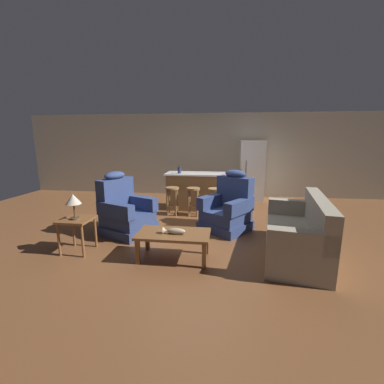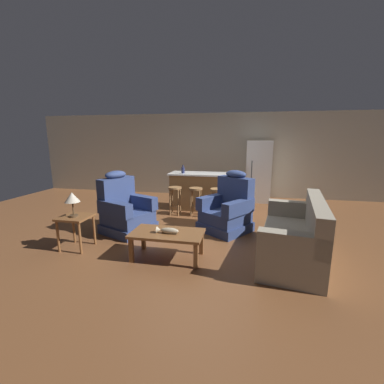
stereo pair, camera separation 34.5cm
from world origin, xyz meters
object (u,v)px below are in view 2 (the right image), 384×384
Objects in this scene: recliner_near_lamp at (125,211)px; end_table at (76,222)px; refrigerator at (258,171)px; bar_stool_left at (175,195)px; couch at (296,237)px; recliner_near_island at (228,210)px; bar_stool_middle at (196,196)px; kitchen_island at (204,191)px; bar_stool_right at (217,197)px; bottle_tall_green at (183,170)px; table_lamp at (72,198)px; coffee_table at (167,236)px; fish_figurine at (167,231)px.

recliner_near_lamp is 1.02m from end_table.
bar_stool_left is at bearing -137.77° from refrigerator.
couch is 3.55m from end_table.
end_table is at bearing -24.98° from recliner_near_island.
recliner_near_lamp and recliner_near_island have the same top height.
recliner_near_lamp reaches higher than end_table.
bar_stool_middle reaches higher than end_table.
recliner_near_island is 1.63m from kitchen_island.
bar_stool_right is at bearing -118.66° from refrigerator.
end_table is at bearing -113.71° from bottle_tall_green.
recliner_near_lamp is 1.76× the size of bar_stool_left.
table_lamp is (-0.43, -0.96, 0.45)m from recliner_near_lamp.
recliner_near_island is 1.92m from bottle_tall_green.
kitchen_island is 8.39× the size of bottle_tall_green.
end_table is 2.75m from bar_stool_middle.
bar_stool_middle is 0.86m from bottle_tall_green.
kitchen_island reaches higher than bar_stool_left.
kitchen_island is (1.73, 2.90, -0.39)m from table_lamp.
bar_stool_right is (-1.41, 1.90, 0.13)m from couch.
couch is 2.96× the size of bar_stool_middle.
couch is 1.12× the size of kitchen_island.
kitchen_island is at bearing 121.94° from bar_stool_right.
bar_stool_middle is (1.62, 2.23, 0.01)m from end_table.
fish_figurine is (0.02, -0.05, 0.10)m from coffee_table.
bar_stool_left is (1.11, 2.23, 0.01)m from end_table.
fish_figurine is at bearing -102.15° from bar_stool_right.
bar_stool_right is 1.19m from bottle_tall_green.
fish_figurine is at bearing -18.00° from recliner_near_lamp.
coffee_table is 4.42m from refrigerator.
kitchen_island reaches higher than bar_stool_right.
bottle_tall_green is at bearing 90.08° from recliner_near_lamp.
bottle_tall_green is (-1.24, 1.33, 0.61)m from recliner_near_island.
bar_stool_middle is at bearing -49.37° from bottle_tall_green.
end_table is 0.82× the size of bar_stool_middle.
recliner_near_lamp reaches higher than coffee_table.
bar_stool_right is at bearing 77.18° from coffee_table.
fish_figurine is 4.45m from refrigerator.
bar_stool_left is at bearing -87.06° from recliner_near_island.
bar_stool_middle is (-0.82, 0.84, 0.05)m from recliner_near_island.
kitchen_island is at bearing 14.43° from bottle_tall_green.
bar_stool_left reaches higher than end_table.
couch is (1.93, 0.39, -0.02)m from coffee_table.
recliner_near_lamp is 1.76× the size of bar_stool_middle.
coffee_table is at bearing -102.82° from bar_stool_right.
end_table is at bearing -127.59° from refrigerator.
kitchen_island reaches higher than end_table.
table_lamp is at bearing -120.83° from kitchen_island.
table_lamp is (-3.53, -0.37, 0.53)m from couch.
table_lamp is 2.81m from bar_stool_middle.
couch is 2.96× the size of bar_stool_left.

